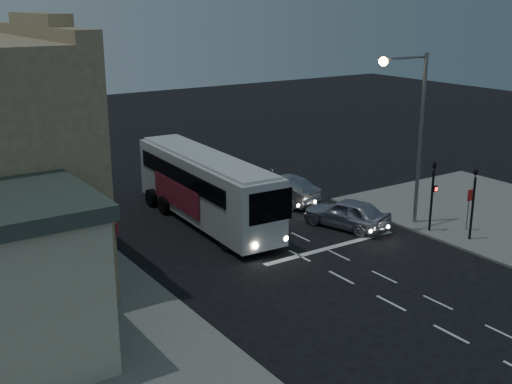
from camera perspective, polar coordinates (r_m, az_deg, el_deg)
ground at (r=29.17m, az=6.30°, el=-6.90°), size 120.00×120.00×0.00m
road_markings at (r=32.30m, az=4.29°, el=-4.47°), size 8.00×30.55×0.01m
tour_bus at (r=34.65m, az=-4.51°, el=0.54°), size 3.09×12.37×3.77m
car_suv at (r=34.36m, az=8.07°, el=-1.87°), size 3.23×5.06×1.60m
car_sedan_a at (r=38.22m, az=2.07°, el=0.21°), size 3.00×5.29×1.65m
car_sedan_b at (r=41.96m, az=-1.62°, el=1.60°), size 2.55×5.35×1.50m
traffic_signal_main at (r=34.00m, az=15.45°, el=0.34°), size 0.25×0.35×4.10m
traffic_signal_side at (r=33.35m, az=18.79°, el=-0.27°), size 0.18×0.15×4.10m
regulatory_sign at (r=34.90m, az=18.44°, el=-0.92°), size 0.45×0.12×2.20m
streetlight at (r=34.00m, az=13.79°, el=6.20°), size 3.32×0.44×9.00m
street_tree at (r=37.22m, az=-18.88°, el=4.71°), size 4.00×4.00×6.20m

